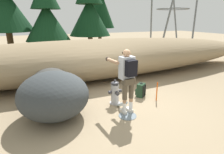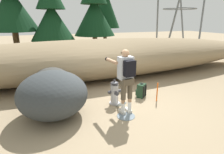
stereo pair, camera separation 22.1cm
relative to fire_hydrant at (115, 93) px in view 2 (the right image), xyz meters
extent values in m
cube|color=#998466|center=(0.14, -0.20, -0.37)|extent=(56.00, 56.00, 0.04)
ellipsoid|color=#897556|center=(0.14, 2.84, 0.47)|extent=(17.88, 3.20, 1.63)
cylinder|color=#B2B2B7|center=(0.00, 0.00, -0.33)|extent=(0.31, 0.31, 0.04)
cylinder|color=#B2B2B7|center=(0.00, 0.00, -0.02)|extent=(0.23, 0.23, 0.56)
ellipsoid|color=#333338|center=(0.00, 0.00, 0.31)|extent=(0.24, 0.24, 0.10)
cylinder|color=#333338|center=(0.00, 0.00, 0.38)|extent=(0.06, 0.06, 0.05)
cylinder|color=#333338|center=(-0.16, 0.00, 0.04)|extent=(0.09, 0.09, 0.09)
cylinder|color=#333338|center=(0.16, 0.00, 0.04)|extent=(0.09, 0.09, 0.09)
cylinder|color=#333338|center=(0.00, -0.16, 0.04)|extent=(0.11, 0.09, 0.11)
ellipsoid|color=silver|center=(0.00, -0.49, -0.15)|extent=(0.10, 0.71, 0.47)
cylinder|color=slate|center=(0.00, -0.82, -0.34)|extent=(0.47, 0.47, 0.01)
cube|color=beige|center=(-0.04, -0.64, -0.30)|extent=(0.12, 0.27, 0.09)
cylinder|color=white|center=(-0.03, -0.69, -0.14)|extent=(0.10, 0.10, 0.24)
cylinder|color=tan|center=(-0.03, -0.69, 0.04)|extent=(0.10, 0.10, 0.10)
cylinder|color=brown|center=(-0.03, -0.69, 0.31)|extent=(0.13, 0.13, 0.43)
cube|color=beige|center=(0.16, -0.62, -0.30)|extent=(0.12, 0.27, 0.09)
cylinder|color=white|center=(0.17, -0.68, -0.14)|extent=(0.10, 0.10, 0.24)
cylinder|color=tan|center=(0.17, -0.68, 0.04)|extent=(0.10, 0.10, 0.10)
cylinder|color=brown|center=(0.17, -0.68, 0.31)|extent=(0.13, 0.13, 0.43)
cube|color=brown|center=(0.07, -0.69, 0.57)|extent=(0.34, 0.23, 0.16)
cube|color=#B7BCC6|center=(0.06, -0.60, 0.91)|extent=(0.38, 0.27, 0.58)
cube|color=black|center=(0.08, -0.80, 0.94)|extent=(0.29, 0.19, 0.40)
sphere|color=tan|center=(0.06, -0.58, 1.28)|extent=(0.20, 0.20, 0.20)
cube|color=black|center=(0.05, -0.49, 1.28)|extent=(0.15, 0.03, 0.04)
cylinder|color=tan|center=(-0.20, -0.25, 1.04)|extent=(0.15, 0.59, 0.09)
sphere|color=black|center=(-0.22, 0.02, 1.04)|extent=(0.11, 0.11, 0.11)
cylinder|color=tan|center=(0.24, -0.21, 1.04)|extent=(0.15, 0.59, 0.09)
sphere|color=black|center=(0.22, 0.06, 1.04)|extent=(0.11, 0.11, 0.11)
cube|color=#1E3823|center=(1.01, 0.17, -0.13)|extent=(0.36, 0.34, 0.44)
cube|color=#1E3823|center=(0.93, 0.27, -0.19)|extent=(0.20, 0.17, 0.20)
torus|color=black|center=(1.01, 0.17, 0.11)|extent=(0.10, 0.10, 0.02)
cube|color=black|center=(1.01, 0.02, -0.13)|extent=(0.06, 0.05, 0.37)
cube|color=black|center=(1.14, 0.12, -0.13)|extent=(0.06, 0.05, 0.37)
ellipsoid|color=#33383B|center=(-1.74, -0.09, 0.25)|extent=(1.98, 2.04, 1.20)
ellipsoid|color=#3D3D3A|center=(-1.68, 1.19, 0.15)|extent=(1.49, 1.58, 0.98)
cylinder|color=#47331E|center=(-3.26, 7.95, 0.53)|extent=(0.35, 0.35, 1.74)
cone|color=#0F3319|center=(-3.26, 7.95, 2.63)|extent=(2.91, 2.91, 2.47)
cylinder|color=#47331E|center=(-1.13, 7.27, 0.25)|extent=(0.31, 0.31, 1.20)
cone|color=#0F3319|center=(-1.13, 7.27, 1.92)|extent=(2.58, 2.58, 2.15)
cylinder|color=#47331E|center=(1.69, 8.04, 0.33)|extent=(0.33, 0.33, 1.34)
cone|color=#0F3319|center=(1.69, 8.04, 2.22)|extent=(2.78, 2.78, 2.45)
cylinder|color=#47331E|center=(3.23, 10.38, 0.52)|extent=(0.29, 0.29, 1.73)
cone|color=#0F3319|center=(3.23, 10.38, 2.99)|extent=(2.42, 2.42, 3.21)
cylinder|color=slate|center=(12.05, 11.76, 3.00)|extent=(1.03, 1.03, 6.72)
cylinder|color=slate|center=(9.19, 11.76, 3.00)|extent=(1.03, 1.03, 6.72)
cylinder|color=slate|center=(12.05, 8.90, 3.00)|extent=(1.03, 1.03, 6.72)
cylinder|color=slate|center=(9.19, 8.90, 3.00)|extent=(1.03, 1.03, 6.72)
torus|color=slate|center=(10.62, 10.33, 3.00)|extent=(3.07, 3.07, 0.10)
cylinder|color=#E55914|center=(1.29, -0.30, -0.05)|extent=(0.04, 0.04, 0.60)
camera|label=1|loc=(-2.10, -4.68, 2.10)|focal=29.87mm
camera|label=2|loc=(-1.89, -4.77, 2.10)|focal=29.87mm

